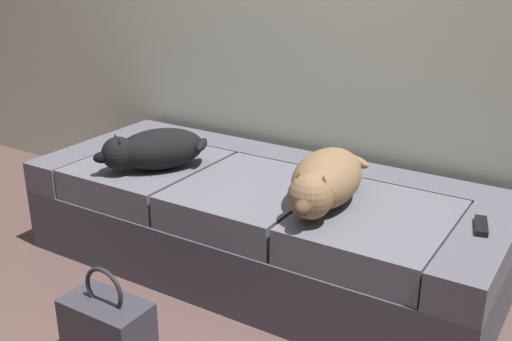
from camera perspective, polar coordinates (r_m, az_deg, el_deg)
The scene contains 5 objects.
couch at distance 2.81m, azimuth 0.55°, elevation -4.91°, with size 2.14×0.88×0.45m.
dog_dark at distance 2.83m, azimuth -9.57°, elevation 1.95°, with size 0.42×0.50×0.19m.
dog_tan at distance 2.42m, azimuth 6.44°, elevation -0.94°, with size 0.33×0.62×0.21m.
tv_remote at distance 2.39m, azimuth 20.33°, elevation -4.89°, with size 0.04×0.15×0.02m, color black.
handbag at distance 2.33m, azimuth -13.69°, elevation -14.24°, with size 0.32×0.18×0.38m.
Camera 1 is at (1.32, -1.10, 1.44)m, focal length 42.73 mm.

